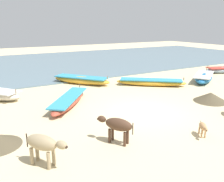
% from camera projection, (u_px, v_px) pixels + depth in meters
% --- Properties ---
extents(ground, '(80.00, 80.00, 0.00)m').
position_uv_depth(ground, '(144.00, 112.00, 12.18)').
color(ground, beige).
extents(sea_water, '(60.00, 20.00, 0.08)m').
position_uv_depth(sea_water, '(47.00, 64.00, 27.06)').
color(sea_water, slate).
rests_on(sea_water, ground).
extents(fishing_boat_1, '(3.67, 4.24, 0.67)m').
position_uv_depth(fishing_boat_1, '(69.00, 100.00, 13.22)').
color(fishing_boat_1, '#B74733').
rests_on(fishing_boat_1, ground).
extents(fishing_boat_2, '(3.60, 2.24, 0.72)m').
position_uv_depth(fishing_boat_2, '(224.00, 70.00, 22.01)').
color(fishing_boat_2, '#8CA5B7').
rests_on(fishing_boat_2, ground).
extents(fishing_boat_3, '(3.90, 3.12, 0.78)m').
position_uv_depth(fishing_boat_3, '(204.00, 77.00, 18.69)').
color(fishing_boat_3, '#1E669E').
rests_on(fishing_boat_3, ground).
extents(fishing_boat_4, '(4.51, 3.86, 0.67)m').
position_uv_depth(fishing_boat_4, '(151.00, 82.00, 17.40)').
color(fishing_boat_4, gold).
rests_on(fishing_boat_4, ground).
extents(fishing_boat_6, '(3.70, 4.28, 0.75)m').
position_uv_depth(fishing_boat_6, '(81.00, 80.00, 17.96)').
color(fishing_boat_6, gold).
rests_on(fishing_boat_6, ground).
extents(cow_adult_dark, '(1.02, 1.39, 0.98)m').
position_uv_depth(cow_adult_dark, '(117.00, 125.00, 8.85)').
color(cow_adult_dark, '#4C3323').
rests_on(cow_adult_dark, ground).
extents(calf_near_tan, '(0.61, 0.76, 0.55)m').
position_uv_depth(calf_near_tan, '(203.00, 127.00, 9.45)').
color(calf_near_tan, tan).
rests_on(calf_near_tan, ground).
extents(cow_second_adult_dun, '(1.14, 1.42, 1.02)m').
position_uv_depth(cow_second_adult_dun, '(43.00, 144.00, 7.39)').
color(cow_second_adult_dun, tan).
rests_on(cow_second_adult_dun, ground).
extents(debris_pile_1, '(2.54, 2.54, 0.52)m').
position_uv_depth(debris_pile_1, '(211.00, 97.00, 13.82)').
color(debris_pile_1, brown).
rests_on(debris_pile_1, ground).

